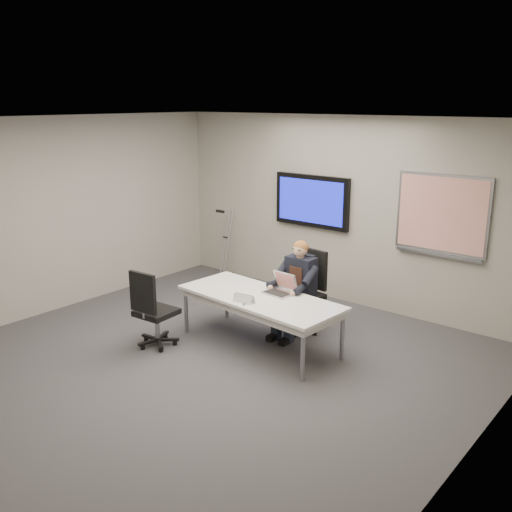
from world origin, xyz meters
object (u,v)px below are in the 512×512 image
Objects in this scene: conference_table at (260,302)px; seated_person at (293,299)px; office_chair_far at (304,306)px; office_chair_near at (154,323)px; laptop at (281,288)px.

seated_person reaches higher than conference_table.
conference_table is at bearing -102.19° from seated_person.
office_chair_far is (0.14, 0.77, -0.24)m from conference_table.
office_chair_far reaches higher than office_chair_near.
office_chair_far is 0.87× the size of seated_person.
conference_table is at bearing -143.15° from office_chair_near.
conference_table is at bearing -111.05° from laptop.
office_chair_far is 0.63m from laptop.
office_chair_far is at bearing 93.76° from laptop.
conference_table is 0.33m from laptop.
office_chair_near is 1.64m from laptop.
seated_person is (1.12, 1.40, 0.19)m from office_chair_near.
conference_table is 2.16× the size of office_chair_near.
office_chair_near is at bearing -118.74° from office_chair_far.
office_chair_near reaches higher than laptop.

